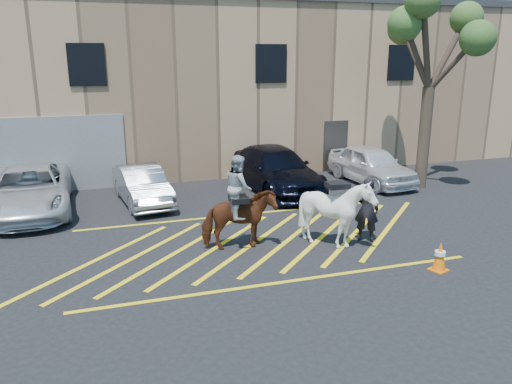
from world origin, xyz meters
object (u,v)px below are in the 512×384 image
object	(u,v)px
car_silver_sedan	(142,185)
car_white_suv	(371,165)
car_white_pickup	(30,190)
mounted_bay	(239,212)
car_blue_suv	(275,169)
traffic_cone	(440,256)
tree	(433,33)
saddled_white	(336,212)
handler	(367,209)

from	to	relation	value
car_silver_sedan	car_white_suv	xyz separation A→B (m)	(8.92, 0.13, 0.10)
car_white_pickup	mounted_bay	world-z (taller)	mounted_bay
car_blue_suv	traffic_cone	xyz separation A→B (m)	(1.23, -8.08, -0.42)
car_white_pickup	tree	xyz separation A→B (m)	(13.96, -1.11, 4.95)
car_white_suv	mounted_bay	xyz separation A→B (m)	(-6.89, -5.13, 0.28)
saddled_white	traffic_cone	size ratio (longest dim) A/B	2.61
car_blue_suv	car_white_pickup	bearing A→B (deg)	177.32
handler	mounted_bay	world-z (taller)	mounted_bay
car_silver_sedan	car_white_suv	world-z (taller)	car_white_suv
car_white_pickup	saddled_white	distance (m)	9.88
mounted_bay	traffic_cone	world-z (taller)	mounted_bay
car_silver_sedan	tree	bearing A→B (deg)	-13.23
mounted_bay	traffic_cone	distance (m)	5.04
tree	car_blue_suv	bearing A→B (deg)	166.20
car_white_pickup	tree	world-z (taller)	tree
car_white_pickup	saddled_white	xyz separation A→B (m)	(8.08, -5.70, 0.21)
handler	car_white_suv	bearing A→B (deg)	-87.15
car_white_suv	traffic_cone	distance (m)	8.37
car_white_suv	tree	bearing A→B (deg)	-43.69
handler	car_blue_suv	bearing A→B (deg)	-50.37
car_white_pickup	traffic_cone	distance (m)	12.51
saddled_white	mounted_bay	bearing A→B (deg)	166.02
car_white_suv	saddled_white	distance (m)	7.24
saddled_white	tree	size ratio (longest dim) A/B	0.26
car_white_suv	saddled_white	xyz separation A→B (m)	(-4.40, -5.75, 0.22)
car_blue_suv	handler	world-z (taller)	handler
car_silver_sedan	tree	xyz separation A→B (m)	(10.42, -1.04, 5.05)
car_blue_suv	car_silver_sedan	bearing A→B (deg)	179.26
handler	traffic_cone	distance (m)	2.45
car_blue_suv	handler	xyz separation A→B (m)	(0.56, -5.79, 0.12)
traffic_cone	car_white_suv	bearing A→B (deg)	70.93
car_white_pickup	car_silver_sedan	distance (m)	3.55
car_blue_suv	traffic_cone	size ratio (longest dim) A/B	7.42
car_white_pickup	mounted_bay	xyz separation A→B (m)	(5.58, -5.08, 0.27)
car_silver_sedan	mounted_bay	size ratio (longest dim) A/B	1.54
car_silver_sedan	traffic_cone	distance (m)	9.95
mounted_bay	tree	world-z (taller)	tree
mounted_bay	traffic_cone	xyz separation A→B (m)	(4.16, -2.78, -0.65)
car_silver_sedan	saddled_white	xyz separation A→B (m)	(4.53, -5.63, 0.32)
mounted_bay	traffic_cone	size ratio (longest dim) A/B	3.45
car_white_suv	handler	world-z (taller)	handler
car_white_pickup	car_blue_suv	xyz separation A→B (m)	(8.51, 0.23, 0.04)
car_white_pickup	car_white_suv	distance (m)	12.47
car_blue_suv	tree	distance (m)	7.46
car_white_pickup	car_blue_suv	world-z (taller)	car_blue_suv
traffic_cone	saddled_white	bearing A→B (deg)	127.66
mounted_bay	saddled_white	size ratio (longest dim) A/B	1.32
car_blue_suv	tree	size ratio (longest dim) A/B	0.74
saddled_white	traffic_cone	distance (m)	2.79
car_white_pickup	car_white_suv	xyz separation A→B (m)	(12.47, 0.06, -0.01)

